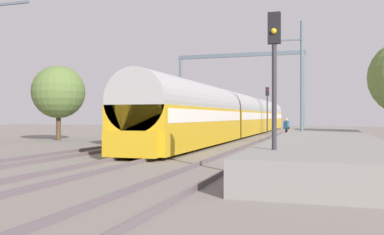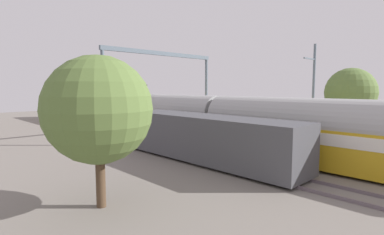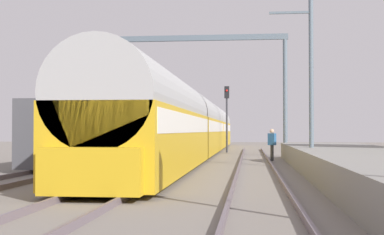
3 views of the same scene
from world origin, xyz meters
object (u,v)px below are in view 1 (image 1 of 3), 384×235
Objects in this scene: person_crossing at (286,127)px; catenary_gantry at (239,77)px; passenger_train at (242,115)px; railway_signal_far at (267,104)px; railway_signal_near at (274,73)px; freight_car at (166,121)px.

person_crossing is 0.14× the size of catenary_gantry.
railway_signal_far is at bearing 65.18° from passenger_train.
passenger_train is at bearing -114.82° from railway_signal_far.
railway_signal_near is at bearing -76.81° from catenary_gantry.
freight_car is 2.68× the size of railway_signal_near.
passenger_train is 3.78× the size of freight_car.
catenary_gantry is at bearing -109.46° from railway_signal_far.
person_crossing is at bearing -48.92° from catenary_gantry.
catenary_gantry is (-4.82, 5.52, 4.58)m from person_crossing.
railway_signal_far is at bearing 68.34° from freight_car.
catenary_gantry is at bearing 67.07° from freight_car.
person_crossing is at bearing 93.93° from railway_signal_near.
catenary_gantry is (3.88, 9.18, 4.13)m from freight_car.
railway_signal_near is 0.98× the size of railway_signal_far.
passenger_train is at bearing 69.63° from freight_car.
catenary_gantry is (0.00, -1.28, 3.63)m from passenger_train.
person_crossing is (8.70, 3.66, -0.44)m from freight_car.
railway_signal_near is 0.40× the size of catenary_gantry.
catenary_gantry is at bearing 103.19° from railway_signal_near.
freight_car is at bearing 54.34° from person_crossing.
passenger_train reaches higher than person_crossing.
catenary_gantry is at bearing -17.38° from person_crossing.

